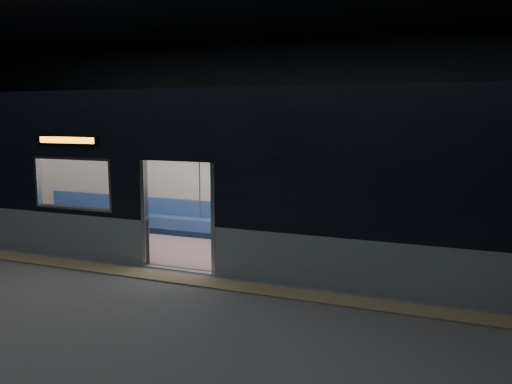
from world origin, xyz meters
The scene contains 7 objects.
station_floor centered at (0.00, 0.00, -0.01)m, with size 24.00×14.00×0.01m, color #47494C.
station_envelope centered at (0.00, 0.00, 3.66)m, with size 24.00×14.00×5.00m.
tactile_strip centered at (0.00, 0.55, 0.01)m, with size 22.80×0.50×0.03m, color #8C7F59.
metro_car centered at (0.00, 2.54, 1.85)m, with size 18.00×3.04×3.35m.
passenger centered at (2.47, 3.55, 0.77)m, with size 0.38×0.65×1.30m.
handbag centered at (2.51, 3.34, 0.66)m, with size 0.26×0.22×0.13m, color black.
transit_map centered at (5.00, 3.85, 1.46)m, with size 0.94×0.03×0.61m, color white.
Camera 1 is at (5.09, -7.45, 2.88)m, focal length 38.00 mm.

